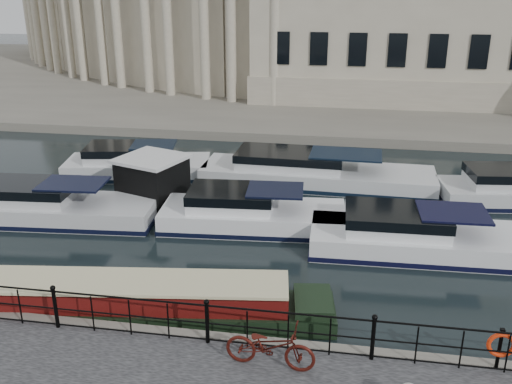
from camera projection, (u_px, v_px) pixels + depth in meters
ground_plane at (227, 312)px, 16.44m from camera, size 160.00×160.00×0.00m
far_bank at (317, 80)px, 52.35m from camera, size 120.00×42.00×0.55m
railing at (207, 320)px, 13.94m from camera, size 24.14×0.14×1.22m
civic_building at (305, 5)px, 46.16m from camera, size 53.55×31.84×16.85m
bicycle at (270, 346)px, 13.10m from camera, size 2.17×0.90×1.11m
life_ring_post at (501, 345)px, 12.95m from camera, size 0.65×0.18×1.05m
narrowboat at (103, 306)px, 16.08m from camera, size 13.17×3.42×1.49m
harbour_hut at (153, 184)px, 23.92m from camera, size 4.14×3.79×2.21m
cabin_cruisers at (277, 198)px, 24.01m from camera, size 26.82×9.66×1.99m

